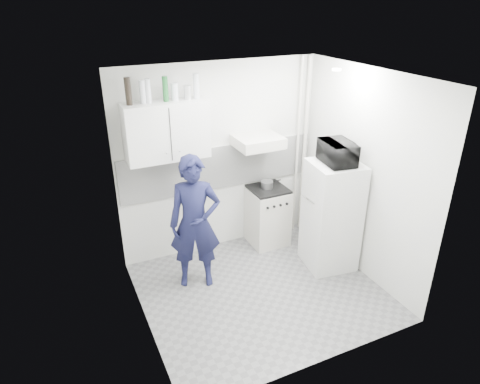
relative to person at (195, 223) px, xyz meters
name	(u,v)px	position (x,y,z in m)	size (l,w,h in m)	color
floor	(261,291)	(0.63, -0.52, -0.85)	(2.80, 2.80, 0.00)	#515151
ceiling	(266,76)	(0.63, -0.52, 1.75)	(2.80, 2.80, 0.00)	white
wall_back	(220,160)	(0.63, 0.73, 0.45)	(2.80, 2.80, 0.00)	beige
wall_left	(137,222)	(-0.77, -0.52, 0.45)	(2.60, 2.60, 0.00)	beige
wall_right	(363,175)	(2.03, -0.52, 0.45)	(2.60, 2.60, 0.00)	beige
person	(195,223)	(0.00, 0.00, 0.00)	(0.62, 0.40, 1.69)	black
stove	(267,216)	(1.26, 0.48, -0.43)	(0.52, 0.52, 0.83)	beige
fridge	(331,216)	(1.73, -0.36, -0.12)	(0.60, 0.60, 1.45)	silver
stove_top	(268,189)	(1.26, 0.48, 0.00)	(0.50, 0.50, 0.03)	black
saucepan	(267,184)	(1.25, 0.51, 0.07)	(0.17, 0.17, 0.10)	silver
microwave	(338,153)	(1.73, -0.36, 0.74)	(0.34, 0.50, 0.28)	black
bottle_a	(128,91)	(-0.51, 0.56, 1.51)	(0.07, 0.07, 0.31)	black
bottle_b	(142,92)	(-0.36, 0.56, 1.49)	(0.07, 0.07, 0.26)	#B2B7BC
bottle_c	(148,91)	(-0.29, 0.56, 1.49)	(0.07, 0.07, 0.27)	#B2B7BC
bottle_d	(165,89)	(-0.09, 0.56, 1.50)	(0.07, 0.07, 0.29)	#144C1E
canister_a	(175,92)	(0.02, 0.56, 1.46)	(0.08, 0.08, 0.20)	#B2B7BC
canister_b	(187,92)	(0.17, 0.56, 1.44)	(0.09, 0.09, 0.16)	silver
bottle_e	(196,86)	(0.28, 0.56, 1.50)	(0.07, 0.07, 0.29)	#B2B7BC
upper_cabinet	(166,131)	(-0.12, 0.56, 1.00)	(1.00, 0.35, 0.70)	silver
range_hood	(258,142)	(1.08, 0.48, 0.72)	(0.60, 0.50, 0.14)	beige
backsplash	(220,167)	(0.63, 0.72, 0.35)	(2.74, 0.03, 0.60)	white
pipe_a	(305,148)	(1.93, 0.65, 0.45)	(0.05, 0.05, 2.60)	beige
pipe_b	(297,149)	(1.81, 0.65, 0.45)	(0.04, 0.04, 2.60)	beige
ceiling_spot_fixture	(337,70)	(1.63, -0.32, 1.72)	(0.10, 0.10, 0.02)	white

